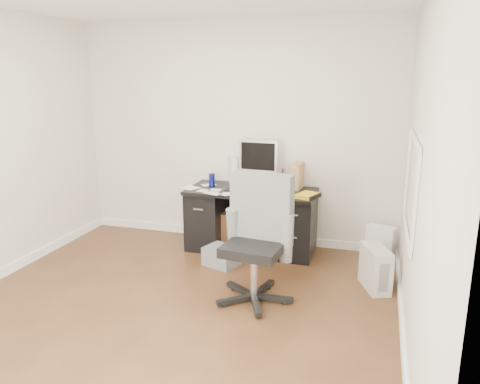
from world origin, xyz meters
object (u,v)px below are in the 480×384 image
object	(u,v)px
pc_tower	(375,268)
wicker_basket	(240,229)
lcd_monitor	(258,164)
desk	(251,218)
office_chair	(254,241)
keyboard	(246,191)

from	to	relation	value
pc_tower	wicker_basket	bearing A→B (deg)	133.27
lcd_monitor	pc_tower	distance (m)	1.79
desk	office_chair	world-z (taller)	office_chair
desk	lcd_monitor	bearing A→B (deg)	59.30
pc_tower	wicker_basket	distance (m)	1.78
keyboard	desk	bearing A→B (deg)	79.87
desk	lcd_monitor	world-z (taller)	lcd_monitor
desk	pc_tower	world-z (taller)	desk
keyboard	lcd_monitor	bearing A→B (deg)	71.62
office_chair	wicker_basket	xyz separation A→B (m)	(-0.53, 1.34, -0.37)
keyboard	office_chair	world-z (taller)	office_chair
desk	lcd_monitor	xyz separation A→B (m)	(0.06, 0.10, 0.64)
keyboard	office_chair	distance (m)	1.21
office_chair	wicker_basket	bearing A→B (deg)	117.97
office_chair	pc_tower	world-z (taller)	office_chair
lcd_monitor	pc_tower	world-z (taller)	lcd_monitor
desk	wicker_basket	xyz separation A→B (m)	(-0.16, 0.08, -0.18)
lcd_monitor	office_chair	distance (m)	1.46
lcd_monitor	wicker_basket	distance (m)	0.85
office_chair	keyboard	bearing A→B (deg)	115.74
office_chair	wicker_basket	world-z (taller)	office_chair
wicker_basket	desk	bearing A→B (deg)	-25.57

